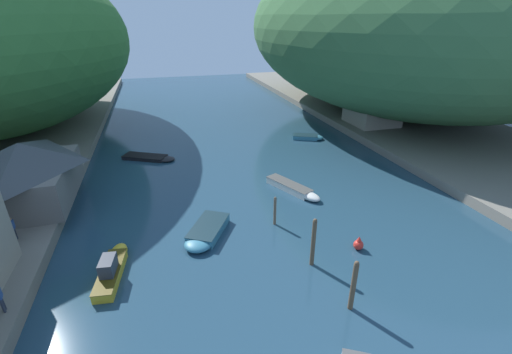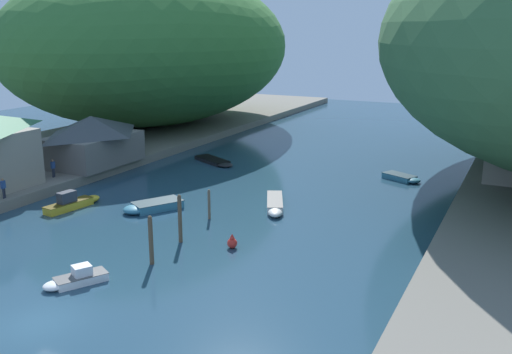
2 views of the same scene
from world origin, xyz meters
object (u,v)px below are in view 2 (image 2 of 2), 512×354
channel_buoy_near (232,242)px  person_on_quay (3,187)px  boat_open_rowboat (275,205)px  boat_cabin_cruiser (403,178)px  boat_red_skiff (74,202)px  boathouse_shed (92,139)px  boat_navy_launch (216,161)px  boat_near_quay (151,206)px  boat_far_upstream (75,279)px  person_by_boathouse (53,167)px

channel_buoy_near → person_on_quay: bearing=-178.3°
boat_open_rowboat → boat_cabin_cruiser: 15.56m
boat_red_skiff → channel_buoy_near: (15.90, -2.07, -0.06)m
boathouse_shed → boat_open_rowboat: boathouse_shed is taller
boat_navy_launch → boat_red_skiff: (-2.41, -19.04, 0.27)m
boat_navy_launch → boat_cabin_cruiser: boat_cabin_cruiser is taller
boat_near_quay → boat_far_upstream: boat_far_upstream is taller
boat_near_quay → boathouse_shed: bearing=-1.0°
boathouse_shed → boat_open_rowboat: size_ratio=1.62×
boat_cabin_cruiser → boat_red_skiff: boat_red_skiff is taller
boat_navy_launch → person_on_quay: 22.95m
boathouse_shed → boat_red_skiff: (6.75, -10.07, -2.98)m
channel_buoy_near → boat_near_quay: bearing=156.3°
boat_red_skiff → person_on_quay: 5.67m
boathouse_shed → boat_far_upstream: bearing=-50.8°
boat_open_rowboat → boat_navy_launch: (-12.52, 12.00, -0.12)m
boat_red_skiff → channel_buoy_near: boat_red_skiff is taller
boathouse_shed → boat_far_upstream: 27.35m
boat_near_quay → person_on_quay: (-10.86, -4.92, 1.55)m
boat_near_quay → boat_cabin_cruiser: (16.35, 18.45, -0.08)m
boat_near_quay → person_on_quay: 12.03m
boat_cabin_cruiser → person_on_quay: person_on_quay is taller
boat_navy_launch → person_on_quay: bearing=9.9°
boat_near_quay → person_by_boathouse: bearing=21.5°
boat_cabin_cruiser → person_on_quay: bearing=-23.3°
boat_far_upstream → channel_buoy_near: boat_far_upstream is taller
channel_buoy_near → boathouse_shed: bearing=151.8°
boat_open_rowboat → person_on_quay: bearing=1.4°
boat_red_skiff → person_on_quay: size_ratio=3.17×
boat_far_upstream → channel_buoy_near: (5.46, 8.91, 0.07)m
boat_open_rowboat → person_on_quay: 22.04m
channel_buoy_near → person_on_quay: person_on_quay is taller
boat_near_quay → boat_red_skiff: bearing=50.6°
boat_open_rowboat → person_by_boathouse: (-21.22, -2.88, 1.57)m
boat_red_skiff → channel_buoy_near: size_ratio=5.21×
boathouse_shed → boat_cabin_cruiser: boathouse_shed is taller
boat_near_quay → boat_cabin_cruiser: 24.65m
person_on_quay → person_by_boathouse: 7.01m
boat_open_rowboat → boat_near_quay: (-8.85, -4.81, 0.02)m
boat_red_skiff → person_by_boathouse: size_ratio=3.17×
boat_far_upstream → person_on_quay: 17.41m
boat_far_upstream → person_by_boathouse: bearing=-12.8°
boat_navy_launch → boat_cabin_cruiser: bearing=122.9°
boat_open_rowboat → boat_red_skiff: 16.51m
boat_cabin_cruiser → boat_far_upstream: boat_far_upstream is taller
boat_open_rowboat → person_by_boathouse: person_by_boathouse is taller
boat_navy_launch → channel_buoy_near: channel_buoy_near is taller
person_by_boathouse → boathouse_shed: bearing=3.9°
boat_red_skiff → person_on_quay: bearing=-142.7°
boat_cabin_cruiser → boat_red_skiff: (-22.43, -20.68, 0.20)m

